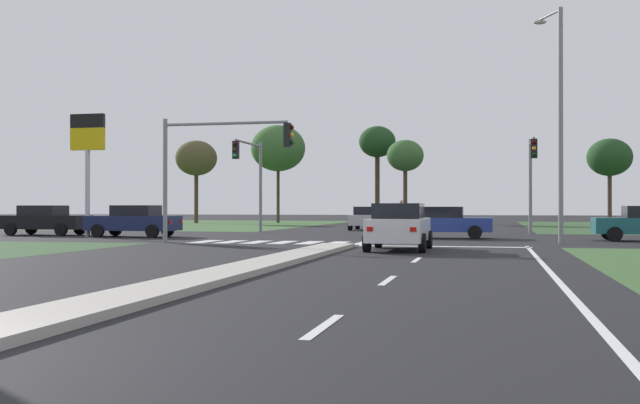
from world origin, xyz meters
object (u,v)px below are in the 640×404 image
object	(u,v)px
car_navy_seventh	(134,221)
traffic_signal_far_left	(251,168)
treeline_second	(278,148)
pedestrian_at_median	(401,211)
car_white_near	(399,226)
traffic_signal_far_right	(532,168)
car_black_sixth	(45,220)
traffic_signal_near_left	(214,155)
fuel_price_totem	(88,147)
treeline_fifth	(610,158)
car_beige_third	(399,214)
treeline_fourth	(405,156)
street_lamp_second	(559,113)
car_blue_second	(444,222)
treeline_third	(377,143)
treeline_near	(196,159)
car_silver_fifth	(367,218)

from	to	relation	value
car_navy_seventh	traffic_signal_far_left	xyz separation A→B (m)	(4.15, 5.98, 2.85)
treeline_second	pedestrian_at_median	bearing A→B (deg)	-54.13
car_white_near	traffic_signal_far_right	distance (m)	15.93
car_black_sixth	traffic_signal_near_left	distance (m)	13.90
car_black_sixth	fuel_price_totem	bearing A→B (deg)	65.82
treeline_second	treeline_fifth	distance (m)	28.71
traffic_signal_far_left	fuel_price_totem	distance (m)	9.11
car_white_near	car_beige_third	distance (m)	40.46
treeline_second	treeline_fifth	bearing A→B (deg)	-6.94
car_beige_third	car_white_near	bearing A→B (deg)	96.85
car_white_near	treeline_second	xyz separation A→B (m)	(-16.15, 41.30, 6.08)
treeline_fourth	car_white_near	bearing A→B (deg)	-83.95
car_beige_third	treeline_fifth	bearing A→B (deg)	172.23
car_navy_seventh	street_lamp_second	world-z (taller)	street_lamp_second
traffic_signal_near_left	pedestrian_at_median	bearing A→B (deg)	74.56
treeline_fourth	street_lamp_second	bearing A→B (deg)	-73.54
car_black_sixth	car_white_near	bearing A→B (deg)	64.09
car_blue_second	treeline_second	size ratio (longest dim) A/B	0.49
car_black_sixth	car_beige_third	bearing A→B (deg)	153.84
car_blue_second	street_lamp_second	size ratio (longest dim) A/B	0.46
traffic_signal_far_right	treeline_second	world-z (taller)	treeline_second
pedestrian_at_median	treeline_third	distance (m)	22.56
car_black_sixth	treeline_near	size ratio (longest dim) A/B	0.61
car_white_near	treeline_second	world-z (taller)	treeline_second
car_navy_seventh	treeline_near	distance (m)	32.05
traffic_signal_far_left	pedestrian_at_median	bearing A→B (deg)	46.66
car_beige_third	pedestrian_at_median	xyz separation A→B (m)	(2.29, -17.70, 0.43)
car_blue_second	treeline_fourth	size ratio (longest dim) A/B	0.61
traffic_signal_far_left	traffic_signal_near_left	size ratio (longest dim) A/B	0.94
street_lamp_second	fuel_price_totem	bearing A→B (deg)	175.43
traffic_signal_far_left	treeline_second	world-z (taller)	treeline_second
pedestrian_at_median	treeline_fourth	size ratio (longest dim) A/B	0.24
street_lamp_second	treeline_fifth	xyz separation A→B (m)	(6.52, 31.48, 0.07)
traffic_signal_far_right	fuel_price_totem	xyz separation A→B (m)	(-21.66, -6.68, 0.96)
car_navy_seventh	treeline_second	bearing A→B (deg)	3.41
pedestrian_at_median	car_blue_second	bearing A→B (deg)	96.67
treeline_third	treeline_fourth	bearing A→B (deg)	-47.22
car_black_sixth	fuel_price_totem	xyz separation A→B (m)	(3.32, -1.49, 3.68)
traffic_signal_far_right	treeline_third	distance (m)	31.63
pedestrian_at_median	car_white_near	bearing A→B (deg)	87.35
car_blue_second	fuel_price_totem	distance (m)	17.93
street_lamp_second	treeline_near	distance (m)	43.58
street_lamp_second	treeline_fourth	world-z (taller)	street_lamp_second
pedestrian_at_median	fuel_price_totem	distance (m)	20.27
traffic_signal_near_left	treeline_fifth	xyz separation A→B (m)	(20.20, 34.76, 1.80)
traffic_signal_far_right	treeline_fourth	bearing A→B (deg)	110.21
traffic_signal_far_left	treeline_near	bearing A→B (deg)	118.45
car_silver_fifth	treeline_fifth	world-z (taller)	treeline_fifth
car_blue_second	car_silver_fifth	bearing A→B (deg)	-154.54
car_blue_second	car_black_sixth	xyz separation A→B (m)	(-20.73, -0.64, 0.03)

